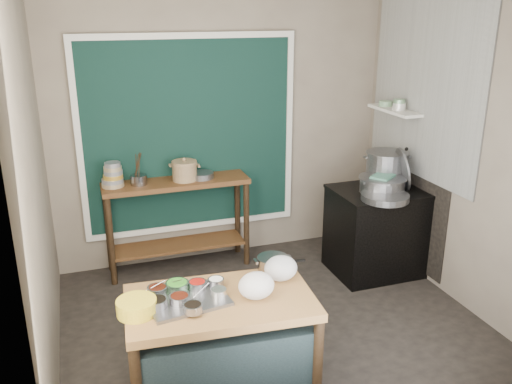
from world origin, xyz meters
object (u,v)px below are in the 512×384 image
object	(u,v)px
stock_pot	(386,168)
steamer	(382,185)
condiment_tray	(187,300)
utensil_cup	(139,180)
saucepan	(273,265)
yellow_basin	(137,307)
prep_table	(221,347)
back_counter	(178,225)
stove_block	(378,232)
ceramic_crock	(185,172)

from	to	relation	value
stock_pot	steamer	size ratio (longest dim) A/B	0.91
condiment_tray	utensil_cup	size ratio (longest dim) A/B	3.23
condiment_tray	saucepan	distance (m)	0.71
yellow_basin	prep_table	bearing A→B (deg)	0.97
condiment_tray	saucepan	world-z (taller)	saucepan
condiment_tray	stock_pot	bearing A→B (deg)	31.11
saucepan	condiment_tray	bearing A→B (deg)	-159.08
yellow_basin	utensil_cup	distance (m)	2.06
condiment_tray	stock_pot	distance (m)	2.77
back_counter	stock_pot	world-z (taller)	stock_pot
stove_block	back_counter	bearing A→B (deg)	158.98
back_counter	utensil_cup	size ratio (longest dim) A/B	9.00
prep_table	stove_block	distance (m)	2.39
stove_block	condiment_tray	bearing A→B (deg)	-150.26
condiment_tray	utensil_cup	xyz separation A→B (m)	(-0.04, 1.99, 0.24)
stove_block	ceramic_crock	distance (m)	2.04
back_counter	saucepan	xyz separation A→B (m)	(0.36, -1.80, 0.34)
prep_table	stove_block	size ratio (longest dim) A/B	1.39
condiment_tray	ceramic_crock	world-z (taller)	ceramic_crock
prep_table	condiment_tray	world-z (taller)	condiment_tray
stock_pot	steamer	distance (m)	0.29
saucepan	stove_block	bearing A→B (deg)	39.51
stove_block	yellow_basin	xyz separation A→B (m)	(-2.55, -1.31, 0.37)
back_counter	condiment_tray	bearing A→B (deg)	-99.09
condiment_tray	yellow_basin	size ratio (longest dim) A/B	2.04
stove_block	stock_pot	distance (m)	0.66
ceramic_crock	steamer	world-z (taller)	ceramic_crock
prep_table	utensil_cup	xyz separation A→B (m)	(-0.26, 2.03, 0.62)
ceramic_crock	steamer	xyz separation A→B (m)	(1.78, -0.78, -0.08)
stock_pot	ceramic_crock	bearing A→B (deg)	163.86
saucepan	stock_pot	bearing A→B (deg)	40.85
prep_table	stock_pot	size ratio (longest dim) A/B	2.92
stove_block	yellow_basin	distance (m)	2.89
condiment_tray	ceramic_crock	xyz separation A→B (m)	(0.41, 1.99, 0.28)
steamer	prep_table	bearing A→B (deg)	-147.86
stock_pot	condiment_tray	bearing A→B (deg)	-148.89
steamer	saucepan	bearing A→B (deg)	-146.27
utensil_cup	prep_table	bearing A→B (deg)	-82.62
back_counter	condiment_tray	world-z (taller)	back_counter
condiment_tray	utensil_cup	distance (m)	2.01
condiment_tray	saucepan	xyz separation A→B (m)	(0.68, 0.20, 0.05)
back_counter	stock_pot	distance (m)	2.19
saucepan	stock_pot	xyz separation A→B (m)	(1.68, 1.22, 0.23)
prep_table	saucepan	distance (m)	0.68
utensil_cup	steamer	world-z (taller)	utensil_cup
yellow_basin	steamer	world-z (taller)	steamer
prep_table	back_counter	distance (m)	2.03
condiment_tray	utensil_cup	world-z (taller)	utensil_cup
prep_table	back_counter	xyz separation A→B (m)	(0.10, 2.03, 0.10)
stove_block	ceramic_crock	bearing A→B (deg)	158.37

